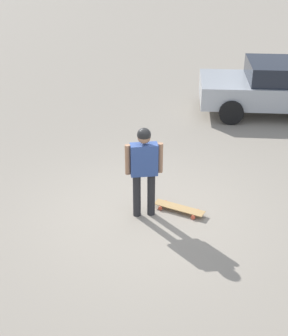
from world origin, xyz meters
name	(u,v)px	position (x,y,z in m)	size (l,w,h in m)	color
ground_plane	(144,214)	(0.00, 0.00, 0.00)	(220.00, 220.00, 0.00)	gray
person	(144,164)	(0.00, 0.00, 0.98)	(0.23, 0.63, 1.63)	#262628
skateboard	(179,208)	(0.02, 0.63, 0.07)	(0.72, 0.85, 0.09)	tan
car_parked_near	(278,87)	(-4.30, 4.41, 0.71)	(2.85, 4.39, 1.38)	#ADB2B7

